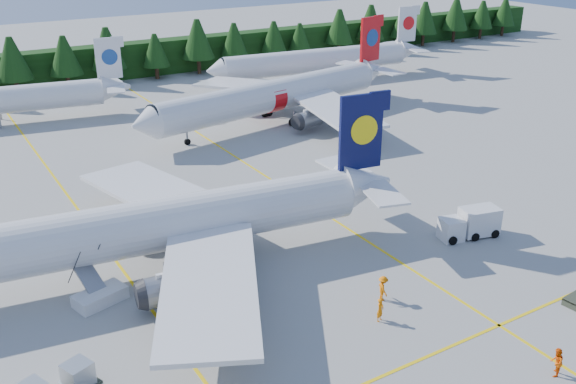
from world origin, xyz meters
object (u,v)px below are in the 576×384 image
airliner_red (267,97)px  service_truck (469,223)px  airstairs (98,293)px  airliner_navy (125,232)px

airliner_red → service_truck: bearing=-103.0°
airliner_red → airstairs: (-32.83, -32.35, -3.06)m
airstairs → airliner_navy: bearing=22.8°
service_truck → airliner_navy: bearing=174.9°
airliner_navy → airliner_red: 42.01m
airstairs → airliner_red: bearing=28.9°
airstairs → service_truck: airstairs is taller
airliner_red → airstairs: 46.19m
airliner_red → service_truck: (-1.62, -38.96, -2.50)m
airliner_red → airstairs: airliner_red is taller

